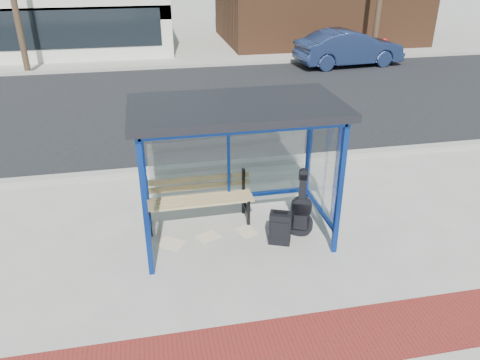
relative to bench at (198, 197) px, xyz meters
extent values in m
plane|color=#B2ADA0|center=(0.60, -0.62, -0.53)|extent=(120.00, 120.00, 0.00)
cube|color=maroon|center=(0.60, -3.22, -0.52)|extent=(60.00, 1.00, 0.01)
cube|color=gray|center=(0.60, 2.28, -0.47)|extent=(60.00, 0.25, 0.12)
cube|color=black|center=(0.60, 7.38, -0.53)|extent=(60.00, 10.00, 0.00)
cube|color=gray|center=(0.60, 12.48, -0.47)|extent=(60.00, 0.25, 0.12)
cube|color=#B2ADA0|center=(0.60, 14.38, -0.52)|extent=(60.00, 4.00, 0.01)
cube|color=navy|center=(-0.90, -1.37, 0.62)|extent=(0.08, 0.08, 2.30)
cube|color=navy|center=(2.10, -1.37, 0.62)|extent=(0.08, 0.08, 2.30)
cube|color=navy|center=(-0.90, 0.13, 0.62)|extent=(0.08, 0.08, 2.30)
cube|color=navy|center=(2.10, 0.13, 0.62)|extent=(0.08, 0.08, 2.30)
cube|color=navy|center=(0.60, 0.13, 1.73)|extent=(3.00, 0.08, 0.08)
cube|color=navy|center=(0.60, -1.37, 1.73)|extent=(3.00, 0.08, 0.08)
cube|color=navy|center=(-0.90, -0.62, 1.73)|extent=(0.08, 1.50, 0.08)
cube|color=navy|center=(2.10, -0.62, 1.73)|extent=(0.08, 1.50, 0.08)
cube|color=navy|center=(0.60, 0.13, -0.13)|extent=(3.00, 0.08, 0.06)
cube|color=navy|center=(-0.90, -0.62, -0.13)|extent=(0.08, 1.50, 0.06)
cube|color=navy|center=(2.10, -0.62, -0.13)|extent=(0.08, 1.50, 0.06)
cube|color=navy|center=(0.60, 0.13, 0.82)|extent=(0.05, 0.05, 1.90)
cube|color=silver|center=(0.60, 0.13, 0.78)|extent=(2.84, 0.01, 1.82)
cube|color=silver|center=(-0.90, -0.62, 0.78)|extent=(0.02, 1.34, 1.82)
cube|color=silver|center=(2.10, -0.62, 0.78)|extent=(0.02, 1.34, 1.82)
cube|color=black|center=(0.60, -0.62, 1.83)|extent=(3.30, 1.80, 0.12)
cube|color=black|center=(-0.88, -0.29, -0.28)|extent=(0.06, 0.06, 0.49)
cube|color=black|center=(-0.88, 0.13, -0.06)|extent=(0.06, 0.06, 0.93)
cube|color=black|center=(-0.88, -0.08, -0.28)|extent=(0.06, 0.45, 0.05)
cube|color=black|center=(0.88, -0.27, -0.28)|extent=(0.06, 0.06, 0.49)
cube|color=black|center=(0.88, 0.16, -0.06)|extent=(0.06, 0.06, 0.93)
cube|color=black|center=(0.88, -0.06, -0.28)|extent=(0.06, 0.45, 0.05)
cube|color=tan|center=(0.00, -0.25, -0.03)|extent=(1.98, 0.13, 0.04)
cube|color=tan|center=(0.00, -0.13, -0.03)|extent=(1.98, 0.13, 0.04)
cube|color=tan|center=(0.00, -0.01, -0.03)|extent=(1.98, 0.13, 0.04)
cube|color=tan|center=(0.00, 0.11, -0.03)|extent=(1.98, 0.13, 0.04)
cube|color=tan|center=(0.00, 0.16, 0.13)|extent=(1.98, 0.06, 0.11)
cube|color=tan|center=(0.00, 0.16, 0.28)|extent=(1.98, 0.06, 0.11)
cylinder|color=black|center=(1.70, -0.78, -0.31)|extent=(0.46, 0.28, 0.44)
cylinder|color=black|center=(1.70, -0.78, 0.04)|extent=(0.39, 0.25, 0.37)
cube|color=black|center=(1.70, -0.78, -0.14)|extent=(0.34, 0.23, 0.52)
cube|color=black|center=(1.70, -0.78, 0.39)|extent=(0.15, 0.14, 0.52)
cube|color=black|center=(1.70, -0.78, 0.62)|extent=(0.19, 0.16, 0.10)
cube|color=black|center=(1.29, -0.95, -0.23)|extent=(0.42, 0.35, 0.57)
cylinder|color=black|center=(1.16, -0.90, -0.50)|extent=(0.13, 0.21, 0.05)
cylinder|color=black|center=(1.41, -1.00, -0.50)|extent=(0.13, 0.21, 0.05)
cube|color=black|center=(1.29, -0.95, 0.09)|extent=(0.23, 0.12, 0.04)
cube|color=black|center=(1.24, -1.06, -0.22)|extent=(0.28, 0.12, 0.31)
ellipsoid|color=#2E2C19|center=(1.42, -0.67, -0.36)|extent=(0.31, 0.24, 0.34)
ellipsoid|color=#2E2C19|center=(1.40, -0.77, -0.41)|extent=(0.18, 0.13, 0.18)
cube|color=#2E2C19|center=(1.42, -0.65, -0.20)|extent=(0.10, 0.05, 0.03)
cube|color=#0D2393|center=(2.40, -0.52, 0.53)|extent=(0.06, 0.06, 2.12)
cube|color=#0D2393|center=(2.44, -0.52, 1.24)|extent=(0.03, 0.27, 0.40)
cube|color=white|center=(-0.55, -0.62, -0.53)|extent=(0.54, 0.51, 0.01)
cube|color=white|center=(0.11, -0.52, -0.53)|extent=(0.46, 0.42, 0.01)
cube|color=white|center=(0.80, -0.48, -0.53)|extent=(0.42, 0.47, 0.01)
imported|color=#1C294E|center=(7.79, 11.44, 0.22)|extent=(4.65, 2.00, 1.49)
cylinder|color=red|center=(10.50, 13.56, -0.24)|extent=(0.19, 0.19, 0.57)
sphere|color=red|center=(10.50, 13.56, 0.07)|extent=(0.21, 0.21, 0.21)
cylinder|color=red|center=(10.50, 13.56, -0.15)|extent=(0.32, 0.18, 0.10)
camera|label=1|loc=(-0.71, -7.40, 4.03)|focal=35.00mm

